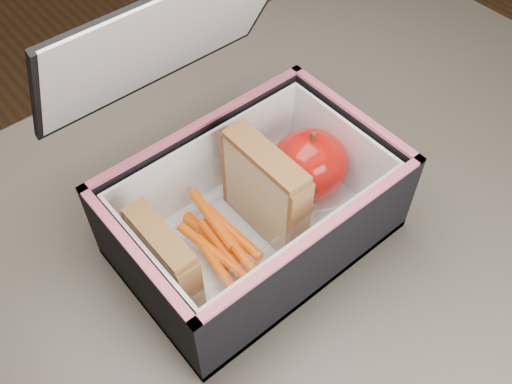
% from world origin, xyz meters
% --- Properties ---
extents(kitchen_table, '(1.20, 0.80, 0.75)m').
position_xyz_m(kitchen_table, '(0.00, 0.00, 0.66)').
color(kitchen_table, brown).
rests_on(kitchen_table, ground).
extents(lunch_bag, '(0.28, 0.28, 0.27)m').
position_xyz_m(lunch_bag, '(0.03, 0.06, 0.81)').
color(lunch_bag, black).
rests_on(lunch_bag, kitchen_table).
extents(plastic_tub, '(0.17, 0.12, 0.07)m').
position_xyz_m(plastic_tub, '(-0.02, 0.06, 0.80)').
color(plastic_tub, white).
rests_on(plastic_tub, lunch_bag).
extents(sandwich_left, '(0.02, 0.09, 0.10)m').
position_xyz_m(sandwich_left, '(-0.08, 0.06, 0.81)').
color(sandwich_left, '#CBB587').
rests_on(sandwich_left, plastic_tub).
extents(sandwich_right, '(0.03, 0.10, 0.11)m').
position_xyz_m(sandwich_right, '(0.04, 0.06, 0.82)').
color(sandwich_right, '#CBB587').
rests_on(sandwich_right, plastic_tub).
extents(carrot_sticks, '(0.05, 0.13, 0.03)m').
position_xyz_m(carrot_sticks, '(-0.02, 0.06, 0.78)').
color(carrot_sticks, '#F63F00').
rests_on(carrot_sticks, plastic_tub).
extents(paper_napkin, '(0.09, 0.09, 0.01)m').
position_xyz_m(paper_napkin, '(0.11, 0.06, 0.77)').
color(paper_napkin, white).
rests_on(paper_napkin, lunch_bag).
extents(red_apple, '(0.09, 0.09, 0.09)m').
position_xyz_m(red_apple, '(0.11, 0.06, 0.81)').
color(red_apple, '#971308').
rests_on(red_apple, paper_napkin).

